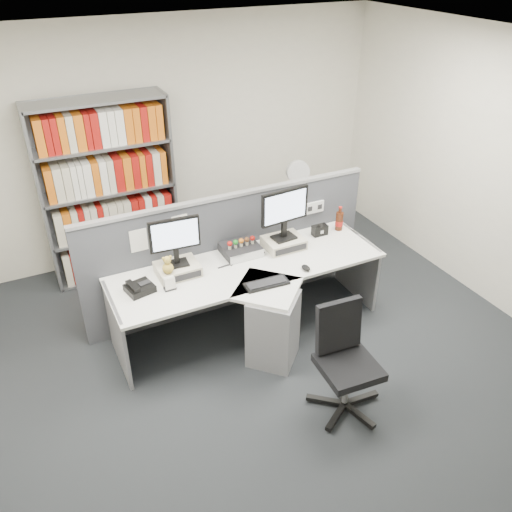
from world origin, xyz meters
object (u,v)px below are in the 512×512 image
desk (259,301)px  keyboard (267,284)px  monitor_left (175,238)px  monitor_right (285,210)px  desk_phone (139,288)px  cola_bottle (339,221)px  desk_calendar (170,284)px  desk_fan (298,174)px  office_chair (344,357)px  mouse (306,268)px  filing_cabinet (295,222)px  desktop_pc (241,250)px  shelving_unit (109,193)px  speaker (320,230)px

desk → keyboard: 0.31m
monitor_left → monitor_right: monitor_right is taller
desk_phone → cola_bottle: size_ratio=0.99×
desk_phone → cola_bottle: (2.19, 0.19, 0.06)m
desk_calendar → cola_bottle: size_ratio=0.47×
desk → desk_fan: size_ratio=5.76×
office_chair → mouse: bearing=78.4°
filing_cabinet → office_chair: bearing=-111.3°
desktop_pc → keyboard: 0.59m
desktop_pc → desk_fan: bearing=39.0°
monitor_left → desk_calendar: 0.41m
shelving_unit → desk_phone: bearing=-94.6°
shelving_unit → monitor_right: bearing=-47.0°
cola_bottle → filing_cabinet: cola_bottle is taller
desk_phone → monitor_right: bearing=4.6°
desk_calendar → monitor_right: bearing=9.3°
monitor_right → mouse: (-0.01, -0.46, -0.39)m
desk_calendar → monitor_left: bearing=54.8°
desktop_pc → monitor_right: bearing=-9.0°
desktop_pc → mouse: (0.42, -0.53, -0.03)m
desk_phone → filing_cabinet: desk_phone is taller
keyboard → desk_phone: (-1.04, 0.40, 0.02)m
monitor_right → speaker: monitor_right is taller
monitor_right → keyboard: (-0.45, -0.52, -0.39)m
desktop_pc → desk_fan: 1.52m
monitor_right → office_chair: monitor_right is taller
keyboard → desk_phone: bearing=159.1°
desktop_pc → desk_calendar: size_ratio=2.83×
desktop_pc → shelving_unit: (-0.93, 1.40, 0.21)m
desk_phone → desktop_pc: bearing=10.1°
desk → desktop_pc: desktop_pc is taller
desk → desk_calendar: 0.86m
shelving_unit → office_chair: shelving_unit is taller
filing_cabinet → office_chair: office_chair is taller
desk → desk_phone: size_ratio=9.94×
shelving_unit → desk_fan: (2.10, -0.45, 0.01)m
desk_fan → cola_bottle: bearing=-92.4°
filing_cabinet → monitor_left: bearing=-151.0°
monitor_right → desk_calendar: bearing=-170.7°
monitor_left → keyboard: (0.65, -0.52, -0.36)m
desk_calendar → cola_bottle: (1.94, 0.27, 0.05)m
monitor_right → mouse: monitor_right is taller
keyboard → office_chair: bearing=-74.6°
keyboard → filing_cabinet: keyboard is taller
desktop_pc → cola_bottle: cola_bottle is taller
desktop_pc → desk_calendar: bearing=-161.3°
mouse → office_chair: 1.00m
cola_bottle → desk_fan: (0.04, 0.95, 0.16)m
mouse → filing_cabinet: bearing=63.0°
desk_fan → office_chair: 2.64m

